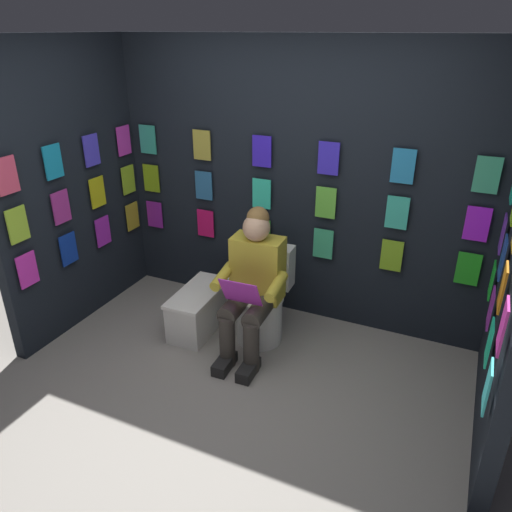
% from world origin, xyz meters
% --- Properties ---
extents(ground_plane, '(30.00, 30.00, 0.00)m').
position_xyz_m(ground_plane, '(0.00, 0.00, 0.00)').
color(ground_plane, gray).
extents(display_wall_back, '(3.38, 0.14, 2.37)m').
position_xyz_m(display_wall_back, '(0.00, -1.66, 1.18)').
color(display_wall_back, black).
rests_on(display_wall_back, ground).
extents(display_wall_right, '(0.14, 1.61, 2.37)m').
position_xyz_m(display_wall_right, '(1.69, -0.80, 1.18)').
color(display_wall_right, black).
rests_on(display_wall_right, ground).
extents(toilet, '(0.41, 0.56, 0.77)m').
position_xyz_m(toilet, '(0.07, -1.11, 0.33)').
color(toilet, white).
rests_on(toilet, ground).
extents(person_reading, '(0.54, 0.69, 1.19)m').
position_xyz_m(person_reading, '(0.06, -0.89, 0.60)').
color(person_reading, gold).
rests_on(person_reading, ground).
extents(comic_longbox_near, '(0.34, 0.68, 0.37)m').
position_xyz_m(comic_longbox_near, '(0.61, -0.97, 0.19)').
color(comic_longbox_near, white).
rests_on(comic_longbox_near, ground).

